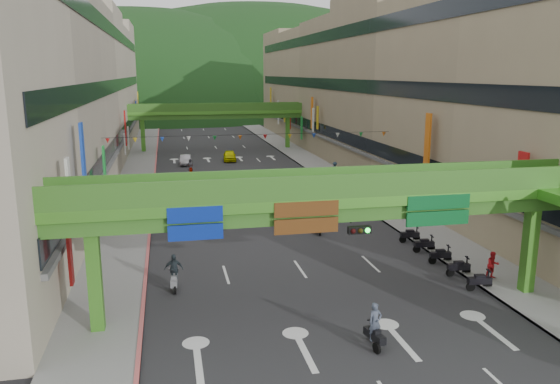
% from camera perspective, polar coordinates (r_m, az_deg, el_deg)
% --- Properties ---
extents(ground, '(320.00, 320.00, 0.00)m').
position_cam_1_polar(ground, '(22.93, 9.71, -18.29)').
color(ground, black).
rests_on(ground, ground).
extents(road_slab, '(18.00, 140.00, 0.02)m').
position_cam_1_polar(road_slab, '(69.65, -5.39, 2.72)').
color(road_slab, '#28282B').
rests_on(road_slab, ground).
extents(sidewalk_left, '(4.00, 140.00, 0.15)m').
position_cam_1_polar(sidewalk_left, '(69.32, -14.46, 2.39)').
color(sidewalk_left, gray).
rests_on(sidewalk_left, ground).
extents(sidewalk_right, '(4.00, 140.00, 0.15)m').
position_cam_1_polar(sidewalk_right, '(71.68, 3.39, 3.08)').
color(sidewalk_right, gray).
rests_on(sidewalk_right, ground).
extents(curb_left, '(0.20, 140.00, 0.18)m').
position_cam_1_polar(curb_left, '(69.25, -12.89, 2.47)').
color(curb_left, '#CC5959').
rests_on(curb_left, ground).
extents(curb_right, '(0.20, 140.00, 0.18)m').
position_cam_1_polar(curb_right, '(71.21, 1.92, 3.05)').
color(curb_right, gray).
rests_on(curb_right, ground).
extents(building_row_left, '(12.80, 95.00, 19.00)m').
position_cam_1_polar(building_row_left, '(69.23, -21.55, 9.74)').
color(building_row_left, '#9E937F').
rests_on(building_row_left, ground).
extents(building_row_right, '(12.80, 95.00, 19.00)m').
position_cam_1_polar(building_row_right, '(73.25, 9.59, 10.51)').
color(building_row_right, gray).
rests_on(building_row_right, ground).
extents(overpass_near, '(28.00, 12.27, 7.10)m').
position_cam_1_polar(overpass_near, '(25.93, 7.74, -2.08)').
color(overpass_near, '#4C9E2D').
rests_on(overpass_near, ground).
extents(overpass_far, '(28.00, 2.20, 7.10)m').
position_cam_1_polar(overpass_far, '(83.83, -6.64, 8.04)').
color(overpass_far, '#4C9E2D').
rests_on(overpass_far, ground).
extents(hill_left, '(168.00, 140.00, 112.00)m').
position_cam_1_polar(hill_left, '(178.79, -14.29, 8.27)').
color(hill_left, '#1C4419').
rests_on(hill_left, ground).
extents(hill_right, '(208.00, 176.00, 128.00)m').
position_cam_1_polar(hill_right, '(201.25, -2.48, 9.06)').
color(hill_right, '#1C4419').
rests_on(hill_right, ground).
extents(bunting_string, '(26.00, 0.36, 0.47)m').
position_cam_1_polar(bunting_string, '(49.18, -2.87, 5.74)').
color(bunting_string, black).
rests_on(bunting_string, ground).
extents(scooter_rider_near, '(0.73, 1.59, 2.04)m').
position_cam_1_polar(scooter_rider_near, '(24.45, 9.89, -13.73)').
color(scooter_rider_near, black).
rests_on(scooter_rider_near, ground).
extents(scooter_rider_mid, '(0.84, 1.59, 1.87)m').
position_cam_1_polar(scooter_rider_mid, '(40.20, 3.85, -3.05)').
color(scooter_rider_mid, black).
rests_on(scooter_rider_mid, ground).
extents(scooter_rider_left, '(1.03, 1.60, 2.07)m').
position_cam_1_polar(scooter_rider_left, '(30.43, -11.03, -8.22)').
color(scooter_rider_left, gray).
rests_on(scooter_rider_left, ground).
extents(scooter_rider_far, '(0.77, 1.60, 1.91)m').
position_cam_1_polar(scooter_rider_far, '(64.06, -9.32, 2.63)').
color(scooter_rider_far, '#7D0F01').
rests_on(scooter_rider_far, ground).
extents(parked_scooter_row, '(1.60, 9.38, 1.08)m').
position_cam_1_polar(parked_scooter_row, '(35.56, 16.41, -6.34)').
color(parked_scooter_row, black).
rests_on(parked_scooter_row, ground).
extents(car_silver, '(1.60, 3.94, 1.27)m').
position_cam_1_polar(car_silver, '(71.35, -9.85, 3.33)').
color(car_silver, '#A7A5AC').
rests_on(car_silver, ground).
extents(car_yellow, '(2.03, 4.29, 1.42)m').
position_cam_1_polar(car_yellow, '(73.59, -5.29, 3.79)').
color(car_yellow, '#D2D201').
rests_on(car_yellow, ground).
extents(pedestrian_red, '(0.78, 0.62, 1.57)m').
position_cam_1_polar(pedestrian_red, '(33.54, 21.32, -7.37)').
color(pedestrian_red, red).
rests_on(pedestrian_red, ground).
extents(pedestrian_dark, '(1.12, 0.58, 1.82)m').
position_cam_1_polar(pedestrian_dark, '(44.79, 13.16, -1.80)').
color(pedestrian_dark, black).
rests_on(pedestrian_dark, ground).
extents(pedestrian_blue, '(0.90, 0.82, 1.62)m').
position_cam_1_polar(pedestrian_blue, '(62.07, 5.75, 2.28)').
color(pedestrian_blue, '#293D50').
rests_on(pedestrian_blue, ground).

